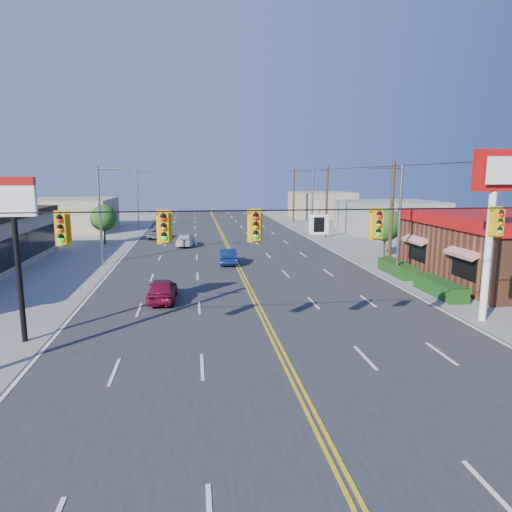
{
  "coord_description": "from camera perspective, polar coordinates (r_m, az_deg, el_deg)",
  "views": [
    {
      "loc": [
        -3.44,
        -16.52,
        7.25
      ],
      "look_at": [
        0.45,
        11.85,
        2.2
      ],
      "focal_mm": 32.0,
      "sensor_mm": 36.0,
      "label": 1
    }
  ],
  "objects": [
    {
      "name": "pizza_hut_sign",
      "position": [
        21.97,
        -27.95,
        3.43
      ],
      "size": [
        1.9,
        0.3,
        6.85
      ],
      "color": "black",
      "rests_on": "ground"
    },
    {
      "name": "streetlight_se",
      "position": [
        33.79,
        17.21,
        4.91
      ],
      "size": [
        2.55,
        0.25,
        8.0
      ],
      "color": "gray",
      "rests_on": "ground"
    },
    {
      "name": "streetlight_nw",
      "position": [
        64.99,
        -14.41,
        7.28
      ],
      "size": [
        2.55,
        0.25,
        8.0
      ],
      "color": "gray",
      "rests_on": "ground"
    },
    {
      "name": "streetlight_ne",
      "position": [
        56.41,
        6.87,
        7.15
      ],
      "size": [
        2.55,
        0.25,
        8.0
      ],
      "color": "gray",
      "rests_on": "ground"
    },
    {
      "name": "car_silver",
      "position": [
        54.27,
        -12.03,
        2.74
      ],
      "size": [
        2.78,
        4.62,
        1.2
      ],
      "primitive_type": "imported",
      "rotation": [
        0.0,
        0.0,
        2.95
      ],
      "color": "#98999D",
      "rests_on": "ground"
    },
    {
      "name": "tree_west",
      "position": [
        51.61,
        -18.51,
        4.53
      ],
      "size": [
        2.8,
        2.8,
        4.2
      ],
      "color": "#47301E",
      "rests_on": "ground"
    },
    {
      "name": "streetlight_sw",
      "position": [
        39.31,
        -18.66,
        5.49
      ],
      "size": [
        2.55,
        0.25,
        8.0
      ],
      "color": "gray",
      "rests_on": "ground"
    },
    {
      "name": "ground",
      "position": [
        18.37,
        3.73,
        -13.27
      ],
      "size": [
        160.0,
        160.0,
        0.0
      ],
      "primitive_type": "plane",
      "color": "gray",
      "rests_on": "ground"
    },
    {
      "name": "tree_kfc_rear",
      "position": [
        42.3,
        15.88,
        3.76
      ],
      "size": [
        2.94,
        2.94,
        4.41
      ],
      "color": "#47301E",
      "rests_on": "ground"
    },
    {
      "name": "utility_pole_near",
      "position": [
        38.02,
        16.58,
        4.99
      ],
      "size": [
        0.28,
        0.28,
        8.4
      ],
      "primitive_type": "cylinder",
      "color": "#47301E",
      "rests_on": "ground"
    },
    {
      "name": "car_magenta",
      "position": [
        27.1,
        -11.63,
        -4.26
      ],
      "size": [
        1.72,
        3.99,
        1.34
      ],
      "primitive_type": "imported",
      "rotation": [
        0.0,
        0.0,
        3.11
      ],
      "color": "maroon",
      "rests_on": "ground"
    },
    {
      "name": "bld_west_far",
      "position": [
        66.81,
        -22.21,
        4.84
      ],
      "size": [
        11.0,
        12.0,
        4.2
      ],
      "primitive_type": "cube",
      "color": "tan",
      "rests_on": "ground"
    },
    {
      "name": "car_white",
      "position": [
        47.78,
        -8.8,
        1.9
      ],
      "size": [
        2.11,
        4.35,
        1.22
      ],
      "primitive_type": "imported",
      "rotation": [
        0.0,
        0.0,
        3.04
      ],
      "color": "silver",
      "rests_on": "ground"
    },
    {
      "name": "bld_east_mid",
      "position": [
        62.2,
        16.43,
        4.75
      ],
      "size": [
        12.0,
        10.0,
        4.0
      ],
      "primitive_type": "cube",
      "color": "gray",
      "rests_on": "ground"
    },
    {
      "name": "utility_pole_far",
      "position": [
        72.3,
        4.74,
        7.55
      ],
      "size": [
        0.28,
        0.28,
        8.4
      ],
      "primitive_type": "cylinder",
      "color": "#47301E",
      "rests_on": "ground"
    },
    {
      "name": "road",
      "position": [
        37.38,
        -2.38,
        -1.14
      ],
      "size": [
        20.0,
        120.0,
        0.06
      ],
      "primitive_type": "cube",
      "color": "#2D2D30",
      "rests_on": "ground"
    },
    {
      "name": "bld_east_far",
      "position": [
        81.82,
        8.18,
        6.36
      ],
      "size": [
        10.0,
        10.0,
        4.4
      ],
      "primitive_type": "cube",
      "color": "tan",
      "rests_on": "ground"
    },
    {
      "name": "signal_span",
      "position": [
        17.01,
        3.52,
        1.99
      ],
      "size": [
        24.32,
        0.34,
        9.0
      ],
      "color": "#47301E",
      "rests_on": "ground"
    },
    {
      "name": "kfc_pylon",
      "position": [
        25.12,
        27.47,
        6.13
      ],
      "size": [
        2.2,
        0.36,
        8.5
      ],
      "color": "white",
      "rests_on": "ground"
    },
    {
      "name": "car_blue",
      "position": [
        37.77,
        -3.52,
        -0.11
      ],
      "size": [
        1.51,
        3.9,
        1.27
      ],
      "primitive_type": "imported",
      "rotation": [
        0.0,
        0.0,
        3.1
      ],
      "color": "#0E1D54",
      "rests_on": "ground"
    },
    {
      "name": "utility_pole_mid",
      "position": [
        54.88,
        8.83,
        6.7
      ],
      "size": [
        0.28,
        0.28,
        8.4
      ],
      "primitive_type": "cylinder",
      "color": "#47301E",
      "rests_on": "ground"
    }
  ]
}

